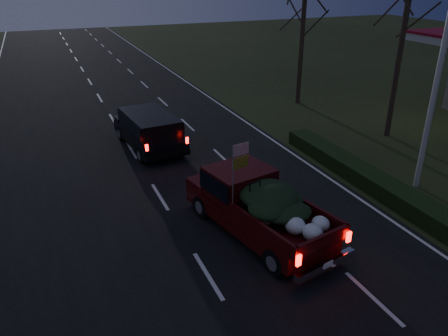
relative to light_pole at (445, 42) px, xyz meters
name	(u,v)px	position (x,y,z in m)	size (l,w,h in m)	color
ground	(208,276)	(-9.50, -2.00, -5.48)	(120.00, 120.00, 0.00)	black
road_asphalt	(208,276)	(-9.50, -2.00, -5.47)	(14.00, 120.00, 0.02)	black
hedge_row	(365,176)	(-1.70, 1.00, -5.18)	(1.00, 10.00, 0.60)	black
light_pole	(445,42)	(0.00, 0.00, 0.00)	(0.50, 0.90, 9.16)	silver
bare_tree_mid	(408,3)	(3.00, 5.00, 0.87)	(3.60, 3.60, 8.50)	black
bare_tree_far	(304,16)	(2.00, 12.00, -0.25)	(3.60, 3.60, 7.00)	black
pickup_truck	(257,203)	(-7.25, -0.51, -4.41)	(3.13, 5.75, 2.86)	#400809
lead_suv	(149,127)	(-8.60, 7.90, -4.43)	(2.46, 5.02, 1.40)	black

